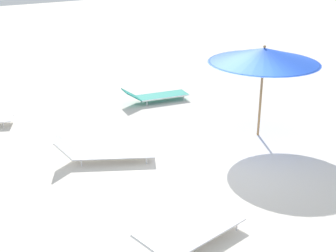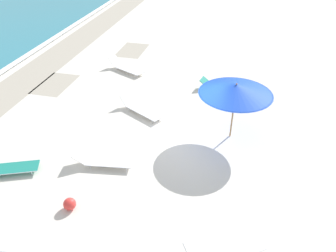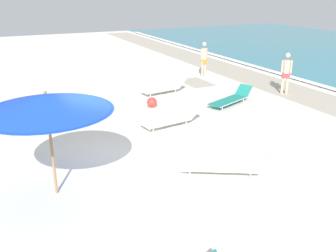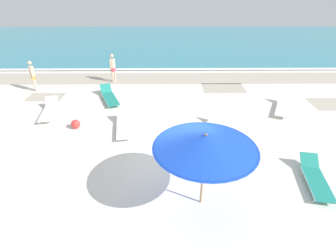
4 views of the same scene
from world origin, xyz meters
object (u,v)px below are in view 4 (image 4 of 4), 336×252
(sun_lounger_beside_umbrella, at_px, (109,97))
(sun_lounger_mid_beach_pair_b, at_px, (6,204))
(sun_lounger_under_umbrella, at_px, (124,126))
(sun_lounger_mid_beach_pair_a, at_px, (210,128))
(beachgoer_wading_adult, at_px, (113,66))
(sun_lounger_near_water_right, at_px, (316,178))
(sun_lounger_near_water_left, at_px, (283,106))
(beach_ball, at_px, (76,124))
(sun_lounger_mid_beach_solo, at_px, (49,111))
(beachgoer_shoreline_child, at_px, (33,74))
(beach_umbrella, at_px, (205,142))

(sun_lounger_beside_umbrella, distance_m, sun_lounger_mid_beach_pair_b, 7.81)
(sun_lounger_under_umbrella, bearing_deg, sun_lounger_mid_beach_pair_a, -11.90)
(beachgoer_wading_adult, bearing_deg, sun_lounger_near_water_right, -109.08)
(sun_lounger_under_umbrella, xyz_separation_m, sun_lounger_near_water_left, (7.66, 1.89, 0.00))
(beach_ball, bearing_deg, sun_lounger_mid_beach_solo, 142.24)
(sun_lounger_beside_umbrella, height_order, beach_ball, sun_lounger_beside_umbrella)
(sun_lounger_under_umbrella, bearing_deg, beachgoer_shoreline_child, 132.96)
(sun_lounger_mid_beach_solo, height_order, beachgoer_wading_adult, beachgoer_wading_adult)
(sun_lounger_near_water_right, distance_m, beachgoer_wading_adult, 12.50)
(sun_lounger_near_water_left, bearing_deg, sun_lounger_near_water_right, -75.61)
(sun_lounger_near_water_right, bearing_deg, sun_lounger_beside_umbrella, 150.00)
(sun_lounger_near_water_left, height_order, beachgoer_shoreline_child, beachgoer_shoreline_child)
(sun_lounger_near_water_left, bearing_deg, beachgoer_wading_adult, -179.04)
(sun_lounger_mid_beach_pair_a, xyz_separation_m, beachgoer_shoreline_child, (-9.41, 4.83, 0.79))
(sun_lounger_under_umbrella, bearing_deg, sun_lounger_mid_beach_pair_b, -129.30)
(sun_lounger_near_water_left, height_order, sun_lounger_mid_beach_pair_b, sun_lounger_mid_beach_pair_b)
(sun_lounger_mid_beach_solo, relative_size, beachgoer_wading_adult, 1.19)
(sun_lounger_under_umbrella, bearing_deg, sun_lounger_near_water_left, 5.52)
(beach_umbrella, relative_size, sun_lounger_near_water_left, 1.20)
(sun_lounger_beside_umbrella, distance_m, sun_lounger_near_water_right, 10.23)
(sun_lounger_mid_beach_pair_a, distance_m, beach_ball, 5.82)
(beach_umbrella, relative_size, sun_lounger_under_umbrella, 1.28)
(sun_lounger_under_umbrella, bearing_deg, beach_ball, 166.51)
(beachgoer_wading_adult, bearing_deg, beach_umbrella, -126.67)
(sun_lounger_beside_umbrella, bearing_deg, beachgoer_wading_adult, 72.46)
(beach_umbrella, distance_m, sun_lounger_beside_umbrella, 8.66)
(sun_lounger_beside_umbrella, height_order, sun_lounger_mid_beach_pair_a, sun_lounger_mid_beach_pair_a)
(sun_lounger_mid_beach_pair_b, height_order, beachgoer_shoreline_child, beachgoer_shoreline_child)
(sun_lounger_under_umbrella, relative_size, sun_lounger_mid_beach_pair_b, 1.00)
(sun_lounger_mid_beach_pair_b, xyz_separation_m, beachgoer_wading_adult, (1.24, 10.57, 0.78))
(sun_lounger_mid_beach_solo, relative_size, sun_lounger_mid_beach_pair_b, 0.98)
(sun_lounger_mid_beach_pair_b, relative_size, beach_ball, 5.56)
(sun_lounger_beside_umbrella, distance_m, sun_lounger_mid_beach_pair_a, 5.95)
(beach_ball, bearing_deg, beachgoer_wading_adult, 83.41)
(sun_lounger_near_water_right, height_order, sun_lounger_mid_beach_solo, sun_lounger_mid_beach_solo)
(sun_lounger_beside_umbrella, height_order, beachgoer_shoreline_child, beachgoer_shoreline_child)
(sun_lounger_under_umbrella, distance_m, sun_lounger_mid_beach_pair_a, 3.68)
(sun_lounger_near_water_right, height_order, sun_lounger_mid_beach_pair_a, sun_lounger_mid_beach_pair_a)
(sun_lounger_beside_umbrella, xyz_separation_m, sun_lounger_mid_beach_pair_b, (-1.48, -7.67, 0.01))
(sun_lounger_mid_beach_solo, bearing_deg, beachgoer_shoreline_child, 112.72)
(sun_lounger_under_umbrella, height_order, sun_lounger_mid_beach_solo, sun_lounger_mid_beach_solo)
(sun_lounger_under_umbrella, distance_m, sun_lounger_near_water_right, 7.43)
(sun_lounger_mid_beach_pair_a, bearing_deg, sun_lounger_beside_umbrella, 173.99)
(sun_lounger_mid_beach_pair_b, bearing_deg, sun_lounger_mid_beach_pair_a, 1.40)
(sun_lounger_near_water_right, height_order, beachgoer_wading_adult, beachgoer_wading_adult)
(beach_ball, bearing_deg, sun_lounger_near_water_right, -22.69)
(sun_lounger_near_water_left, distance_m, beachgoer_shoreline_child, 13.69)
(beach_umbrella, bearing_deg, beach_ball, 138.24)
(sun_lounger_mid_beach_pair_b, height_order, beachgoer_wading_adult, beachgoer_wading_adult)
(beachgoer_wading_adult, bearing_deg, sun_lounger_mid_beach_solo, -176.02)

